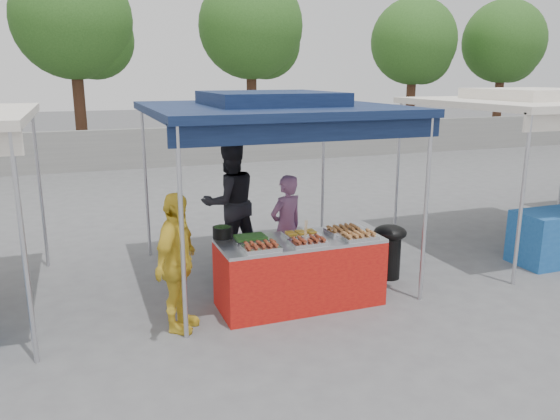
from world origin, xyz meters
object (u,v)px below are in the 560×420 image
object	(u,v)px
vendor_table	(300,272)
helper_man	(230,202)
wok_burner	(389,247)
customer_person	(177,263)
vendor_woman	(286,227)
cooking_pot	(223,232)

from	to	relation	value
vendor_table	helper_man	world-z (taller)	helper_man
wok_burner	customer_person	bearing A→B (deg)	-175.92
vendor_woman	cooking_pot	bearing A→B (deg)	6.79
cooking_pot	customer_person	bearing A→B (deg)	-140.80
cooking_pot	wok_burner	size ratio (longest dim) A/B	0.31
wok_burner	vendor_woman	world-z (taller)	vendor_woman
vendor_woman	helper_man	xyz separation A→B (m)	(-0.53, 0.98, 0.18)
vendor_table	customer_person	xyz separation A→B (m)	(-1.53, -0.16, 0.36)
wok_burner	vendor_woman	distance (m)	1.47
vendor_table	wok_burner	bearing A→B (deg)	15.24
helper_man	customer_person	world-z (taller)	helper_man
wok_burner	customer_person	xyz separation A→B (m)	(-3.06, -0.58, 0.33)
customer_person	vendor_woman	bearing A→B (deg)	-24.70
vendor_table	wok_burner	xyz separation A→B (m)	(1.53, 0.42, 0.03)
vendor_table	vendor_woman	world-z (taller)	vendor_woman
wok_burner	vendor_woman	bearing A→B (deg)	153.20
vendor_table	helper_man	size ratio (longest dim) A/B	1.09
cooking_pot	wok_burner	world-z (taller)	cooking_pot
wok_burner	helper_man	distance (m)	2.44
wok_burner	cooking_pot	bearing A→B (deg)	174.33
cooking_pot	helper_man	xyz separation A→B (m)	(0.51, 1.52, -0.00)
wok_burner	vendor_table	bearing A→B (deg)	-171.39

